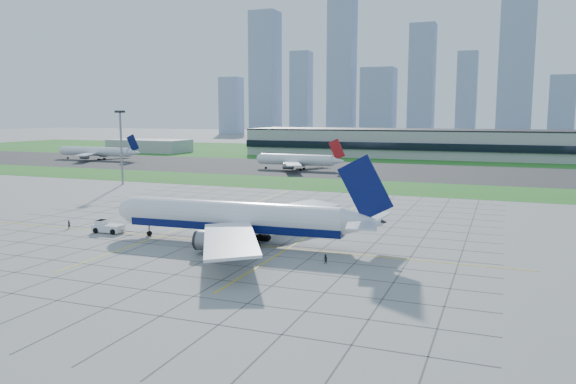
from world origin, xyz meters
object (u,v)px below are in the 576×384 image
Objects in this scene: light_mast at (121,138)px; crew_near at (69,225)px; airliner at (237,218)px; distant_jet_0 at (97,151)px; distant_jet_1 at (298,160)px; crew_far at (326,259)px; pushback_tug at (107,227)px.

crew_near is (37.75, -67.36, -15.27)m from light_mast.
airliner is 39.70m from crew_near.
distant_jet_0 is at bearing 49.67° from crew_near.
distant_jet_0 is 1.16× the size of distant_jet_1.
airliner is 140.84m from distant_jet_1.
airliner is at bearing -74.50° from distant_jet_1.
airliner reaches higher than crew_near.
crew_near is 0.04× the size of distant_jet_0.
crew_near is 1.14× the size of crew_far.
distant_jet_0 is (-127.38, 149.48, 3.36)m from pushback_tug.
crew_far is (59.91, -7.45, -0.11)m from crew_near.
light_mast is at bearing -45.86° from distant_jet_0.
crew_near is 137.01m from distant_jet_1.
light_mast is at bearing -119.65° from distant_jet_1.
airliner is at bearing -176.11° from crew_far.
airliner is 30.96× the size of crew_near.
airliner is 1.32× the size of distant_jet_1.
distant_jet_1 is at bearing 60.35° from light_mast.
pushback_tug is 0.22× the size of distant_jet_1.
light_mast is at bearing 136.48° from airliner.
distant_jet_1 is (-58.05, 144.40, 3.69)m from crew_far.
crew_near is 0.04× the size of distant_jet_1.
airliner is at bearing -40.57° from light_mast.
light_mast reaches higher than pushback_tug.
airliner is at bearing -43.37° from distant_jet_0.
pushback_tug is at bearing -161.43° from crew_far.
pushback_tug is 5.75× the size of crew_far.
pushback_tug is at bearing -86.56° from distant_jet_1.
distant_jet_1 is (-37.63, 135.72, -0.30)m from airliner.
distant_jet_0 reaches higher than pushback_tug.
airliner reaches higher than pushback_tug.
pushback_tug is at bearing -54.68° from light_mast.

